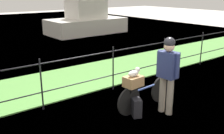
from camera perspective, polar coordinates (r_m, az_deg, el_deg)
name	(u,v)px	position (r m, az deg, el deg)	size (l,w,h in m)	color
ground_plane	(129,128)	(5.16, 3.81, -13.43)	(60.00, 60.00, 0.00)	#B2ADA3
grass_strip	(57,83)	(7.59, -12.13, -3.49)	(27.00, 2.40, 0.03)	#569342
iron_fence	(81,72)	(6.23, -7.05, -1.15)	(18.04, 0.04, 1.19)	black
bicycle_main	(145,94)	(5.85, 7.39, -6.07)	(1.71, 0.20, 0.63)	black
wooden_crate	(133,81)	(5.43, 4.77, -3.21)	(0.39, 0.29, 0.22)	#A87F51
terrier_dog	(134,73)	(5.38, 5.00, -1.27)	(0.32, 0.16, 0.18)	silver
cyclist_person	(168,69)	(5.49, 12.35, -0.47)	(0.29, 0.54, 1.68)	gray
backpack_on_paving	(136,107)	(5.53, 5.40, -8.95)	(0.28, 0.18, 0.40)	black
moored_boat_near	(86,21)	(16.27, -5.73, 10.15)	(4.86, 2.50, 3.69)	silver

